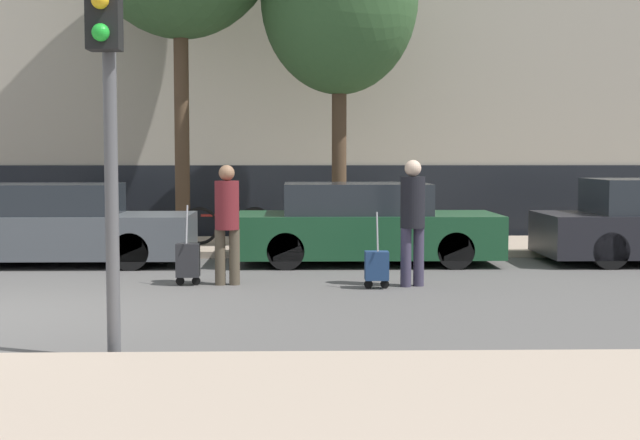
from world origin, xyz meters
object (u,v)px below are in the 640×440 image
Objects in this scene: parked_car_1 at (49,227)px; trolley_left at (188,260)px; parked_car_2 at (364,226)px; trolley_right at (377,266)px; pedestrian_left at (227,217)px; traffic_light at (107,75)px; parked_bicycle at (227,225)px; pedestrian_right at (413,215)px.

parked_car_1 reaches higher than trolley_left.
trolley_right is (-0.04, -2.84, -0.32)m from parked_car_2.
parked_car_2 is 2.59× the size of pedestrian_left.
pedestrian_left reaches higher than parked_car_2.
trolley_left is (-2.66, -2.47, -0.29)m from parked_car_2.
parked_car_2 is at bearing 68.76° from traffic_light.
parked_bicycle is at bearing 140.79° from parked_car_2.
parked_car_1 is at bearing 137.10° from trolley_left.
pedestrian_right is 0.88m from trolley_right.
traffic_light reaches higher than pedestrian_left.
parked_car_2 is 4.15× the size of trolley_right.
trolley_right is 0.30× the size of traffic_light.
pedestrian_right reaches higher than parked_bicycle.
pedestrian_right is 0.50× the size of traffic_light.
traffic_light is 9.34m from parked_bicycle.
traffic_light is (-3.24, -4.46, 1.51)m from pedestrian_right.
parked_car_2 reaches higher than parked_bicycle.
pedestrian_left is 1.49× the size of trolley_left.
pedestrian_left is at bearing -130.80° from parked_car_2.
parked_car_1 is 5.92m from trolley_right.
traffic_light is at bearing -100.43° from pedestrian_left.
pedestrian_left is 4.48m from parked_bicycle.
pedestrian_left is 2.20m from trolley_right.
trolley_left is 4.48m from parked_bicycle.
parked_car_2 is 3.87× the size of trolley_left.
parked_car_2 is at bearing 42.86° from trolley_left.
trolley_left is at bearing 155.59° from pedestrian_right.
parked_car_2 is 3.24m from pedestrian_left.
pedestrian_right is at bearing 21.24° from trolley_right.
pedestrian_right is (3.13, -0.18, 0.65)m from trolley_left.
trolley_left is 2.64m from trolley_right.
parked_bicycle is at bearing 101.06° from pedestrian_right.
trolley_left is at bearing -179.94° from pedestrian_left.
trolley_right is 5.52m from traffic_light.
pedestrian_left is 1.60× the size of trolley_right.
pedestrian_left is 0.82m from trolley_left.
parked_car_2 is 2.71m from pedestrian_right.
trolley_left is (-0.55, -0.02, -0.60)m from pedestrian_left.
trolley_left is 3.20m from pedestrian_right.
pedestrian_right is at bearing -6.90° from pedestrian_left.
trolley_left is 1.07× the size of trolley_right.
pedestrian_right is at bearing -3.24° from trolley_left.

